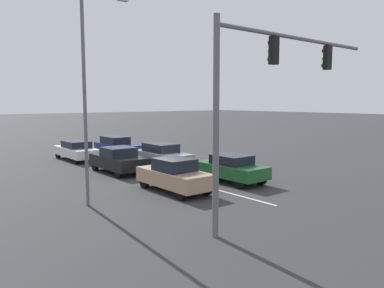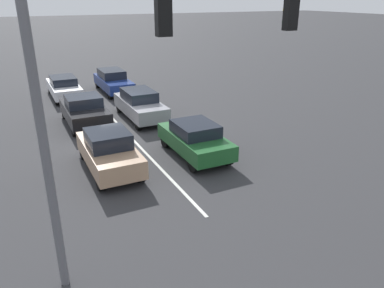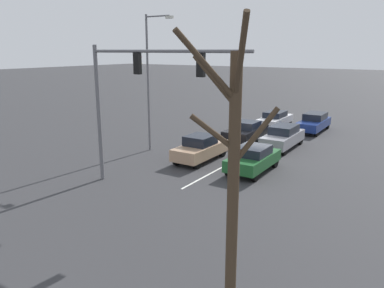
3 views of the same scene
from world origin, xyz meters
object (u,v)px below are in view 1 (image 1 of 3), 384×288
car_gray_leftlane_second (162,155)px  car_navy_leftlane_third (117,146)px  car_black_midlane_second (119,160)px  car_tan_midlane_front (174,175)px  car_darkgreen_leftlane_front (231,168)px  car_white_midlane_third (76,150)px  street_lamp_right_shoulder (89,82)px  traffic_signal_gantry (267,80)px

car_gray_leftlane_second → car_navy_leftlane_third: 6.68m
car_black_midlane_second → car_navy_leftlane_third: (-3.22, -6.38, 0.01)m
car_tan_midlane_front → car_darkgreen_leftlane_front: size_ratio=1.03×
car_darkgreen_leftlane_front → car_white_midlane_third: (3.43, -12.49, -0.03)m
car_navy_leftlane_third → car_tan_midlane_front: bearing=74.3°
car_darkgreen_leftlane_front → car_black_midlane_second: (3.32, -6.21, 0.01)m
street_lamp_right_shoulder → car_darkgreen_leftlane_front: bearing=176.1°
car_tan_midlane_front → car_darkgreen_leftlane_front: bearing=176.4°
car_darkgreen_leftlane_front → traffic_signal_gantry: (3.76, 5.42, 4.24)m
car_gray_leftlane_second → car_navy_leftlane_third: size_ratio=0.96×
car_navy_leftlane_third → car_gray_leftlane_second: bearing=87.5°
car_tan_midlane_front → car_navy_leftlane_third: car_tan_midlane_front is taller
car_tan_midlane_front → car_white_midlane_third: car_tan_midlane_front is taller
car_navy_leftlane_third → street_lamp_right_shoulder: size_ratio=0.54×
car_navy_leftlane_third → traffic_signal_gantry: traffic_signal_gantry is taller
car_navy_leftlane_third → traffic_signal_gantry: 18.85m
car_gray_leftlane_second → street_lamp_right_shoulder: bearing=37.0°
car_white_midlane_third → car_navy_leftlane_third: bearing=-178.3°
car_navy_leftlane_third → traffic_signal_gantry: (3.66, 18.00, 4.22)m
car_gray_leftlane_second → car_white_midlane_third: bearing=-65.2°
car_black_midlane_second → car_navy_leftlane_third: size_ratio=0.89×
car_black_midlane_second → car_navy_leftlane_third: bearing=-116.7°
car_tan_midlane_front → car_black_midlane_second: (-0.25, -5.98, -0.01)m
car_darkgreen_leftlane_front → car_gray_leftlane_second: (0.39, -5.91, 0.04)m
car_gray_leftlane_second → car_white_midlane_third: size_ratio=0.98×
car_black_midlane_second → car_tan_midlane_front: bearing=87.6°
car_black_midlane_second → car_navy_leftlane_third: car_black_midlane_second is taller
street_lamp_right_shoulder → traffic_signal_gantry: bearing=122.6°
car_tan_midlane_front → car_black_midlane_second: size_ratio=0.98×
car_tan_midlane_front → traffic_signal_gantry: (0.19, 5.64, 4.22)m
car_white_midlane_third → traffic_signal_gantry: bearing=88.9°
traffic_signal_gantry → car_navy_leftlane_third: bearing=-101.5°
traffic_signal_gantry → car_white_midlane_third: bearing=-91.1°
car_navy_leftlane_third → traffic_signal_gantry: bearing=78.5°
car_gray_leftlane_second → car_black_midlane_second: size_ratio=1.08×
traffic_signal_gantry → street_lamp_right_shoulder: bearing=-57.4°
car_white_midlane_third → street_lamp_right_shoulder: 13.37m
car_tan_midlane_front → car_navy_leftlane_third: 12.84m
car_navy_leftlane_third → street_lamp_right_shoulder: 14.81m
street_lamp_right_shoulder → car_black_midlane_second: bearing=-126.7°
car_darkgreen_leftlane_front → car_navy_leftlane_third: bearing=-89.5°
car_darkgreen_leftlane_front → street_lamp_right_shoulder: bearing=-3.9°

